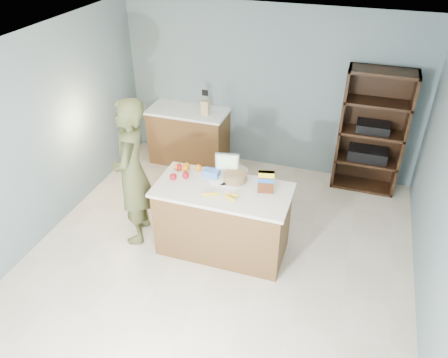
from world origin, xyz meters
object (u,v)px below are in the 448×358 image
(person, at_px, (132,173))
(cereal_box, at_px, (266,180))
(counter_peninsula, at_px, (223,222))
(shelving_unit, at_px, (372,133))
(tv, at_px, (227,163))

(person, xyz_separation_m, cereal_box, (1.58, 0.16, 0.12))
(counter_peninsula, xyz_separation_m, shelving_unit, (1.55, 2.05, 0.45))
(person, xyz_separation_m, tv, (1.06, 0.38, 0.13))
(person, bearing_deg, shelving_unit, 111.58)
(counter_peninsula, bearing_deg, tv, 98.32)
(shelving_unit, distance_m, tv, 2.37)
(shelving_unit, xyz_separation_m, tv, (-1.59, -1.74, 0.19))
(person, height_order, cereal_box, person)
(tv, xyz_separation_m, cereal_box, (0.52, -0.22, -0.00))
(cereal_box, bearing_deg, tv, 157.26)
(shelving_unit, height_order, tv, shelving_unit)
(shelving_unit, relative_size, person, 0.96)
(counter_peninsula, bearing_deg, cereal_box, 10.52)
(tv, height_order, cereal_box, tv)
(person, bearing_deg, cereal_box, 78.77)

